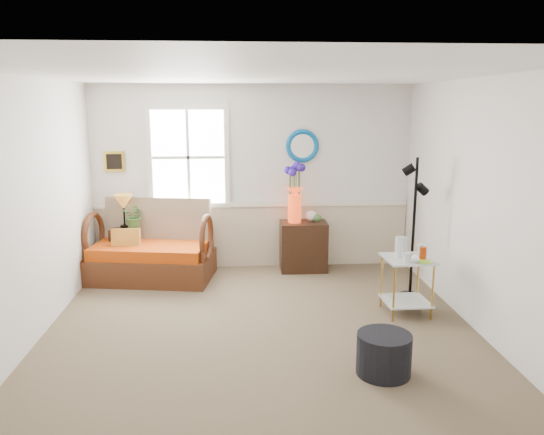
{
  "coord_description": "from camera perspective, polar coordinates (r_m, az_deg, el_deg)",
  "views": [
    {
      "loc": [
        -0.24,
        -4.98,
        2.33
      ],
      "look_at": [
        0.13,
        0.49,
        1.15
      ],
      "focal_mm": 35.0,
      "sensor_mm": 36.0,
      "label": 1
    }
  ],
  "objects": [
    {
      "name": "floor",
      "position": [
        5.5,
        -1.07,
        -12.91
      ],
      "size": [
        4.5,
        5.0,
        0.01
      ],
      "primitive_type": "cube",
      "color": "brown",
      "rests_on": "ground"
    },
    {
      "name": "ceiling",
      "position": [
        5.0,
        -1.19,
        15.24
      ],
      "size": [
        4.5,
        5.0,
        0.01
      ],
      "primitive_type": "cube",
      "color": "white",
      "rests_on": "walls"
    },
    {
      "name": "walls",
      "position": [
        5.09,
        -1.13,
        0.47
      ],
      "size": [
        4.51,
        5.01,
        2.6
      ],
      "color": "silver",
      "rests_on": "floor"
    },
    {
      "name": "wainscot",
      "position": [
        7.7,
        -2.01,
        -2.02
      ],
      "size": [
        4.46,
        0.02,
        0.9
      ],
      "primitive_type": "cube",
      "color": "beige",
      "rests_on": "walls"
    },
    {
      "name": "chair_rail",
      "position": [
        7.59,
        -2.04,
        1.41
      ],
      "size": [
        4.46,
        0.04,
        0.06
      ],
      "primitive_type": "cube",
      "color": "white",
      "rests_on": "walls"
    },
    {
      "name": "window",
      "position": [
        7.52,
        -8.99,
        6.41
      ],
      "size": [
        1.14,
        0.06,
        1.44
      ],
      "primitive_type": null,
      "color": "white",
      "rests_on": "walls"
    },
    {
      "name": "picture",
      "position": [
        7.69,
        -16.61,
        5.8
      ],
      "size": [
        0.28,
        0.03,
        0.28
      ],
      "primitive_type": "cube",
      "color": "#AD8B25",
      "rests_on": "walls"
    },
    {
      "name": "mirror",
      "position": [
        7.54,
        3.28,
        7.7
      ],
      "size": [
        0.47,
        0.07,
        0.47
      ],
      "primitive_type": "torus",
      "rotation": [
        1.57,
        0.0,
        0.0
      ],
      "color": "#0F75A8",
      "rests_on": "walls"
    },
    {
      "name": "loveseat",
      "position": [
        7.29,
        -12.95,
        -2.5
      ],
      "size": [
        1.74,
        1.16,
        1.05
      ],
      "primitive_type": null,
      "rotation": [
        0.0,
        0.0,
        -0.16
      ],
      "color": "#552E14",
      "rests_on": "floor"
    },
    {
      "name": "throw_pillow",
      "position": [
        7.3,
        -15.43,
        -2.6
      ],
      "size": [
        0.37,
        0.1,
        0.37
      ],
      "primitive_type": null,
      "rotation": [
        0.0,
        0.0,
        0.02
      ],
      "color": "#CA6205",
      "rests_on": "loveseat"
    },
    {
      "name": "lamp_stand",
      "position": [
        7.7,
        -15.36,
        -3.42
      ],
      "size": [
        0.41,
        0.41,
        0.65
      ],
      "primitive_type": null,
      "rotation": [
        0.0,
        0.0,
        -0.12
      ],
      "color": "black",
      "rests_on": "floor"
    },
    {
      "name": "table_lamp",
      "position": [
        7.57,
        -15.64,
        0.64
      ],
      "size": [
        0.31,
        0.31,
        0.47
      ],
      "primitive_type": null,
      "rotation": [
        0.0,
        0.0,
        -0.23
      ],
      "color": "#B87C27",
      "rests_on": "lamp_stand"
    },
    {
      "name": "potted_plant",
      "position": [
        7.53,
        -14.57,
        -0.14
      ],
      "size": [
        0.43,
        0.45,
        0.27
      ],
      "primitive_type": "imported",
      "rotation": [
        0.0,
        0.0,
        -0.43
      ],
      "color": "#3F6E33",
      "rests_on": "lamp_stand"
    },
    {
      "name": "cabinet",
      "position": [
        7.55,
        3.4,
        -3.1
      ],
      "size": [
        0.66,
        0.43,
        0.7
      ],
      "primitive_type": null,
      "rotation": [
        0.0,
        0.0,
        -0.01
      ],
      "color": "black",
      "rests_on": "floor"
    },
    {
      "name": "flower_vase",
      "position": [
        7.38,
        2.46,
        2.61
      ],
      "size": [
        0.3,
        0.3,
        0.82
      ],
      "primitive_type": null,
      "rotation": [
        0.0,
        0.0,
        -0.27
      ],
      "color": "red",
      "rests_on": "cabinet"
    },
    {
      "name": "side_table",
      "position": [
        6.19,
        14.25,
        -7.14
      ],
      "size": [
        0.53,
        0.53,
        0.65
      ],
      "primitive_type": null,
      "rotation": [
        0.0,
        0.0,
        0.04
      ],
      "color": "gold",
      "rests_on": "floor"
    },
    {
      "name": "tabletop_items",
      "position": [
        6.04,
        14.91,
        -3.24
      ],
      "size": [
        0.5,
        0.5,
        0.24
      ],
      "primitive_type": null,
      "rotation": [
        0.0,
        0.0,
        0.29
      ],
      "color": "silver",
      "rests_on": "side_table"
    },
    {
      "name": "floor_lamp",
      "position": [
        6.6,
        14.98,
        -1.17
      ],
      "size": [
        0.3,
        0.3,
        1.72
      ],
      "primitive_type": null,
      "rotation": [
        0.0,
        0.0,
        -0.25
      ],
      "color": "black",
      "rests_on": "floor"
    },
    {
      "name": "ottoman",
      "position": [
        4.89,
        11.94,
        -14.18
      ],
      "size": [
        0.59,
        0.59,
        0.37
      ],
      "primitive_type": "cylinder",
      "rotation": [
        0.0,
        0.0,
        0.28
      ],
      "color": "black",
      "rests_on": "floor"
    }
  ]
}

